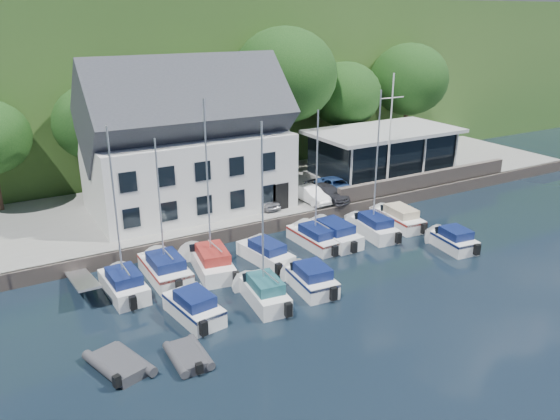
# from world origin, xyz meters

# --- Properties ---
(ground) EXTENTS (180.00, 180.00, 0.00)m
(ground) POSITION_xyz_m (0.00, 0.00, 0.00)
(ground) COLOR black
(ground) RESTS_ON ground
(quay) EXTENTS (60.00, 13.00, 1.00)m
(quay) POSITION_xyz_m (0.00, 17.50, 0.50)
(quay) COLOR gray
(quay) RESTS_ON ground
(quay_face) EXTENTS (60.00, 0.30, 1.00)m
(quay_face) POSITION_xyz_m (0.00, 11.00, 0.50)
(quay_face) COLOR #6D6057
(quay_face) RESTS_ON ground
(hillside) EXTENTS (160.00, 75.00, 16.00)m
(hillside) POSITION_xyz_m (0.00, 62.00, 8.00)
(hillside) COLOR #2D5520
(hillside) RESTS_ON ground
(field_patch) EXTENTS (50.00, 30.00, 0.30)m
(field_patch) POSITION_xyz_m (8.00, 70.00, 16.15)
(field_patch) COLOR #5C6432
(field_patch) RESTS_ON hillside
(harbor_building) EXTENTS (14.40, 8.20, 8.70)m
(harbor_building) POSITION_xyz_m (-7.00, 16.50, 5.35)
(harbor_building) COLOR silver
(harbor_building) RESTS_ON quay
(club_pavilion) EXTENTS (13.20, 7.20, 4.10)m
(club_pavilion) POSITION_xyz_m (11.00, 16.00, 3.05)
(club_pavilion) COLOR black
(club_pavilion) RESTS_ON quay
(seawall) EXTENTS (18.00, 0.50, 1.20)m
(seawall) POSITION_xyz_m (12.00, 11.40, 1.60)
(seawall) COLOR #6D6057
(seawall) RESTS_ON quay
(gangway) EXTENTS (1.20, 6.00, 1.40)m
(gangway) POSITION_xyz_m (-16.50, 9.00, 0.00)
(gangway) COLOR silver
(gangway) RESTS_ON ground
(car_silver) EXTENTS (1.32, 3.26, 1.11)m
(car_silver) POSITION_xyz_m (-2.26, 13.63, 1.56)
(car_silver) COLOR #A7A7AC
(car_silver) RESTS_ON quay
(car_white) EXTENTS (1.47, 3.73, 1.21)m
(car_white) POSITION_xyz_m (1.39, 12.81, 1.60)
(car_white) COLOR silver
(car_white) RESTS_ON quay
(car_dgrey) EXTENTS (2.46, 4.34, 1.18)m
(car_dgrey) POSITION_xyz_m (2.75, 12.63, 1.59)
(car_dgrey) COLOR #2E2E33
(car_dgrey) RESTS_ON quay
(car_blue) EXTENTS (1.68, 3.89, 1.31)m
(car_blue) POSITION_xyz_m (4.28, 13.54, 1.65)
(car_blue) COLOR #32569A
(car_blue) RESTS_ON quay
(flagpole) EXTENTS (2.26, 0.20, 9.41)m
(flagpole) POSITION_xyz_m (8.36, 12.24, 5.70)
(flagpole) COLOR silver
(flagpole) RESTS_ON quay
(tree_1) EXTENTS (6.43, 6.43, 8.79)m
(tree_1) POSITION_xyz_m (-12.16, 22.06, 5.40)
(tree_1) COLOR black
(tree_1) RESTS_ON quay
(tree_2) EXTENTS (7.43, 7.43, 10.15)m
(tree_2) POSITION_xyz_m (-3.41, 22.12, 6.08)
(tree_2) COLOR black
(tree_2) RESTS_ON quay
(tree_3) EXTENTS (9.31, 9.31, 12.72)m
(tree_3) POSITION_xyz_m (4.54, 22.24, 7.36)
(tree_3) COLOR black
(tree_3) RESTS_ON quay
(tree_4) EXTENTS (6.90, 6.90, 9.43)m
(tree_4) POSITION_xyz_m (11.44, 22.47, 5.71)
(tree_4) COLOR black
(tree_4) RESTS_ON quay
(tree_5) EXTENTS (8.00, 8.00, 10.94)m
(tree_5) POSITION_xyz_m (19.24, 22.29, 6.47)
(tree_5) COLOR black
(tree_5) RESTS_ON quay
(boat_r1_0) EXTENTS (2.21, 5.83, 9.37)m
(boat_r1_0) POSITION_xyz_m (-14.58, 7.14, 4.68)
(boat_r1_0) COLOR white
(boat_r1_0) RESTS_ON ground
(boat_r1_1) EXTENTS (2.21, 6.37, 9.35)m
(boat_r1_1) POSITION_xyz_m (-11.95, 7.95, 4.67)
(boat_r1_1) COLOR white
(boat_r1_1) RESTS_ON ground
(boat_r1_2) EXTENTS (3.12, 7.18, 9.48)m
(boat_r1_2) POSITION_xyz_m (-9.21, 7.48, 4.74)
(boat_r1_2) COLOR white
(boat_r1_2) RESTS_ON ground
(boat_r1_3) EXTENTS (2.65, 6.24, 1.43)m
(boat_r1_3) POSITION_xyz_m (-5.76, 7.01, 0.71)
(boat_r1_3) COLOR white
(boat_r1_3) RESTS_ON ground
(boat_r1_4) EXTENTS (2.26, 6.43, 8.62)m
(boat_r1_4) POSITION_xyz_m (-1.62, 7.62, 4.31)
(boat_r1_4) COLOR white
(boat_r1_4) RESTS_ON ground
(boat_r1_5) EXTENTS (2.31, 6.70, 1.52)m
(boat_r1_5) POSITION_xyz_m (-0.29, 7.52, 0.76)
(boat_r1_5) COLOR white
(boat_r1_5) RESTS_ON ground
(boat_r1_6) EXTENTS (2.53, 6.45, 9.32)m
(boat_r1_6) POSITION_xyz_m (2.87, 7.12, 4.66)
(boat_r1_6) COLOR white
(boat_r1_6) RESTS_ON ground
(boat_r1_7) EXTENTS (2.43, 6.54, 1.50)m
(boat_r1_7) POSITION_xyz_m (5.63, 7.60, 0.75)
(boat_r1_7) COLOR white
(boat_r1_7) RESTS_ON ground
(boat_r2_0) EXTENTS (2.62, 5.55, 1.52)m
(boat_r2_0) POSITION_xyz_m (-12.12, 2.91, 0.76)
(boat_r2_0) COLOR white
(boat_r2_0) RESTS_ON ground
(boat_r2_1) EXTENTS (2.40, 6.03, 9.33)m
(boat_r2_1) POSITION_xyz_m (-8.27, 2.57, 4.67)
(boat_r2_1) COLOR white
(boat_r2_1) RESTS_ON ground
(boat_r2_2) EXTENTS (2.48, 5.42, 1.52)m
(boat_r2_2) POSITION_xyz_m (-5.24, 2.59, 0.76)
(boat_r2_2) COLOR white
(boat_r2_2) RESTS_ON ground
(boat_r2_4) EXTENTS (2.51, 5.03, 1.45)m
(boat_r2_4) POSITION_xyz_m (6.01, 2.66, 0.72)
(boat_r2_4) COLOR white
(boat_r2_4) RESTS_ON ground
(dinghy_0) EXTENTS (2.72, 3.55, 0.73)m
(dinghy_0) POSITION_xyz_m (-16.56, 0.47, 0.37)
(dinghy_0) COLOR #34353A
(dinghy_0) RESTS_ON ground
(dinghy_1) EXTENTS (1.70, 2.79, 0.64)m
(dinghy_1) POSITION_xyz_m (-13.71, -0.44, 0.32)
(dinghy_1) COLOR #34353A
(dinghy_1) RESTS_ON ground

